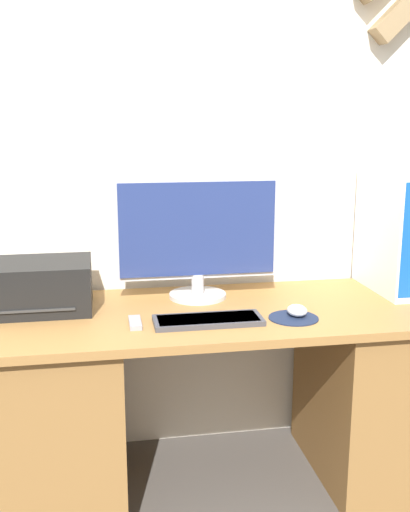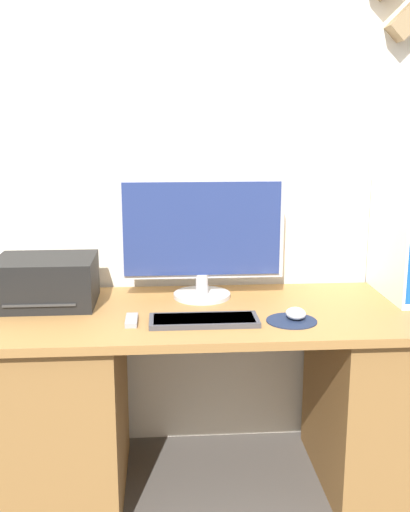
% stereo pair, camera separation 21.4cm
% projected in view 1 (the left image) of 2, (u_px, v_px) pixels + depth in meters
% --- Properties ---
extents(wall_back, '(6.40, 0.13, 2.73)m').
position_uv_depth(wall_back, '(211.00, 126.00, 2.43)').
color(wall_back, silver).
rests_on(wall_back, ground_plane).
extents(desk, '(1.78, 0.67, 0.71)m').
position_uv_depth(desk, '(223.00, 395.00, 2.27)').
color(desk, olive).
rests_on(desk, ground_plane).
extents(monitor, '(0.63, 0.22, 0.47)m').
position_uv_depth(monitor, '(197.00, 234.00, 2.29)').
color(monitor, '#B7B7BC').
rests_on(monitor, desk).
extents(keyboard, '(0.37, 0.14, 0.02)m').
position_uv_depth(keyboard, '(208.00, 320.00, 2.05)').
color(keyboard, '#3D3D42').
rests_on(keyboard, desk).
extents(mousepad, '(0.18, 0.18, 0.00)m').
position_uv_depth(mousepad, '(293.00, 318.00, 2.09)').
color(mousepad, '#19233D').
rests_on(mousepad, desk).
extents(mouse, '(0.07, 0.09, 0.04)m').
position_uv_depth(mouse, '(297.00, 310.00, 2.11)').
color(mouse, silver).
rests_on(mouse, mousepad).
extents(computer_tower, '(0.20, 0.40, 0.48)m').
position_uv_depth(computer_tower, '(399.00, 231.00, 2.40)').
color(computer_tower, white).
rests_on(computer_tower, desk).
extents(printer, '(0.37, 0.29, 0.18)m').
position_uv_depth(printer, '(40.00, 286.00, 2.18)').
color(printer, black).
rests_on(printer, desk).
extents(remote_control, '(0.04, 0.12, 0.02)m').
position_uv_depth(remote_control, '(135.00, 323.00, 2.03)').
color(remote_control, gray).
rests_on(remote_control, desk).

